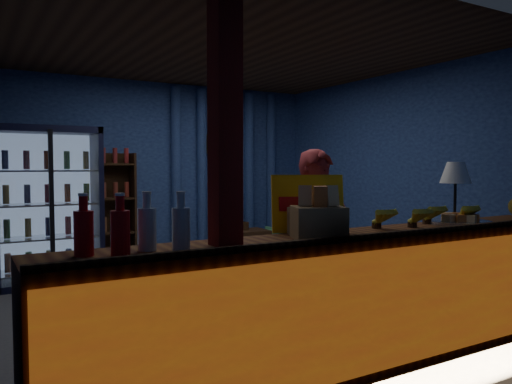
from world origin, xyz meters
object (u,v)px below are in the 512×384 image
Objects in this scene: green_chair at (260,247)px; table_lamp at (456,175)px; shopkeeper at (318,243)px; pastry_tray at (459,220)px.

green_chair is 3.39m from table_lamp.
table_lamp is at bearing -17.27° from shopkeeper.
pastry_tray is at bearing -24.32° from shopkeeper.
shopkeeper is 2.58× the size of green_chair.
shopkeeper is 1.18m from pastry_tray.
shopkeeper is 1.32m from table_lamp.
green_chair is (1.04, 2.71, -0.51)m from shopkeeper.
green_chair is 1.18× the size of table_lamp.
table_lamp is at bearing 51.19° from pastry_tray.
shopkeeper is at bearing 68.93° from green_chair.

